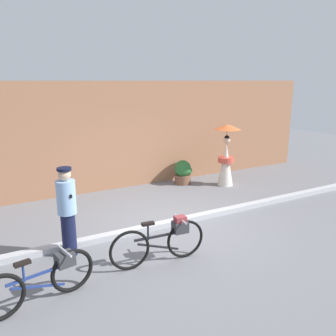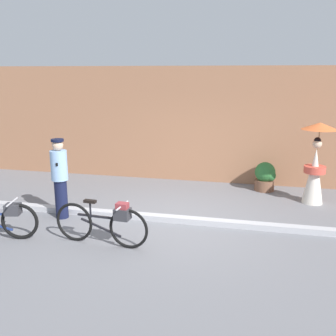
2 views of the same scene
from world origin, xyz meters
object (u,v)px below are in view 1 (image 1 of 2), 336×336
Objects in this scene: bicycle_near_officer at (43,279)px; person_officer at (67,210)px; person_with_parasol at (226,155)px; bicycle_far_side at (163,240)px; potted_plant_by_door at (183,172)px.

person_officer is at bearing 62.18° from bicycle_near_officer.
person_officer is 0.89× the size of person_with_parasol.
bicycle_far_side is (2.08, 0.21, 0.05)m from bicycle_near_officer.
bicycle_near_officer is 1.52m from person_officer.
potted_plant_by_door is at bearing 145.56° from person_with_parasol.
potted_plant_by_door is (2.81, 4.00, -0.06)m from bicycle_far_side.
bicycle_near_officer is 2.09m from bicycle_far_side.
bicycle_far_side reaches higher than bicycle_near_officer.
person_officer reaches higher than bicycle_far_side.
bicycle_far_side reaches higher than potted_plant_by_door.
bicycle_near_officer is 0.96× the size of bicycle_far_side.
bicycle_far_side is 1.06× the size of person_officer.
person_with_parasol is 1.44m from potted_plant_by_door.
bicycle_far_side is at bearing -125.09° from potted_plant_by_door.
person_with_parasol is (5.97, 3.46, 0.57)m from bicycle_near_officer.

